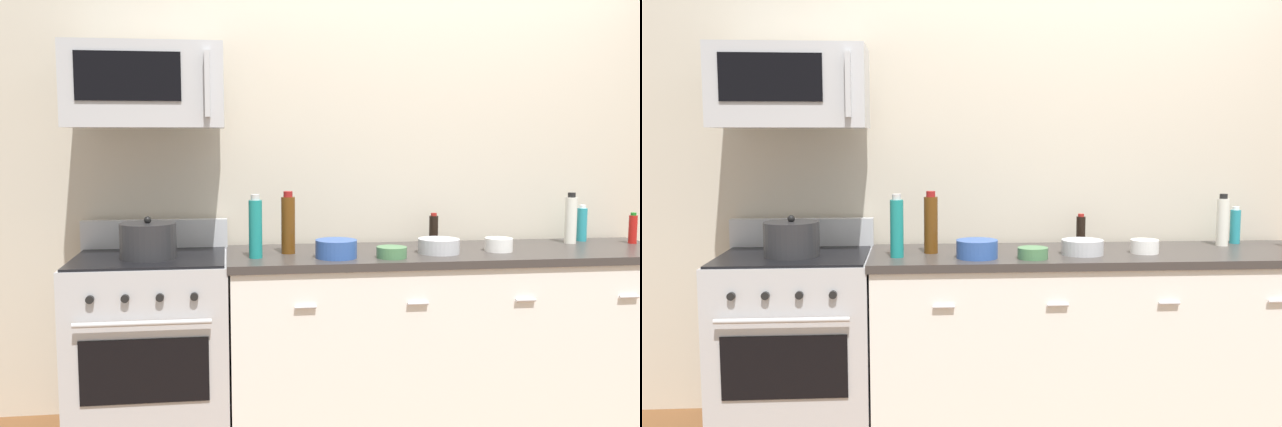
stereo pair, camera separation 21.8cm
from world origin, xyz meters
The scene contains 16 objects.
ground_plane centered at (0.00, 0.00, 0.00)m, with size 6.50×6.50×0.00m, color brown.
back_wall centered at (0.00, 0.41, 1.35)m, with size 5.41×0.10×2.70m, color beige.
counter_unit centered at (0.00, 0.00, 0.46)m, with size 2.32×0.66×0.92m.
range_oven centered at (-1.54, 0.00, 0.47)m, with size 0.76×0.69×1.07m.
microwave centered at (-1.54, 0.05, 1.75)m, with size 0.74×0.44×0.40m.
bottle_sparkling_teal centered at (-1.02, -0.10, 1.07)m, with size 0.07×0.07×0.31m.
bottle_dish_soap centered at (0.83, 0.22, 1.02)m, with size 0.06×0.06×0.21m.
bottle_hot_sauce_red centered at (1.07, 0.10, 1.00)m, with size 0.05×0.05×0.17m.
bottle_vinegar_white centered at (0.73, 0.15, 1.05)m, with size 0.06×0.06×0.28m.
bottle_wine_amber centered at (-0.85, 0.01, 1.07)m, with size 0.07×0.07×0.31m.
bottle_soy_sauce_dark centered at (-0.03, 0.23, 1.00)m, with size 0.05×0.05×0.17m.
bowl_blue_mixing centered at (-0.63, -0.14, 0.97)m, with size 0.20×0.20×0.09m.
bowl_white_ceramic centered at (0.23, -0.06, 0.96)m, with size 0.14×0.14×0.07m.
bowl_steel_prep centered at (-0.10, -0.08, 0.96)m, with size 0.21×0.21×0.07m.
bowl_green_glaze centered at (-0.37, -0.18, 0.95)m, with size 0.15×0.15×0.05m.
stockpot centered at (-1.54, -0.05, 1.01)m, with size 0.27×0.27×0.20m.
Camera 1 is at (-1.16, -3.47, 1.50)m, focal length 39.24 mm.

